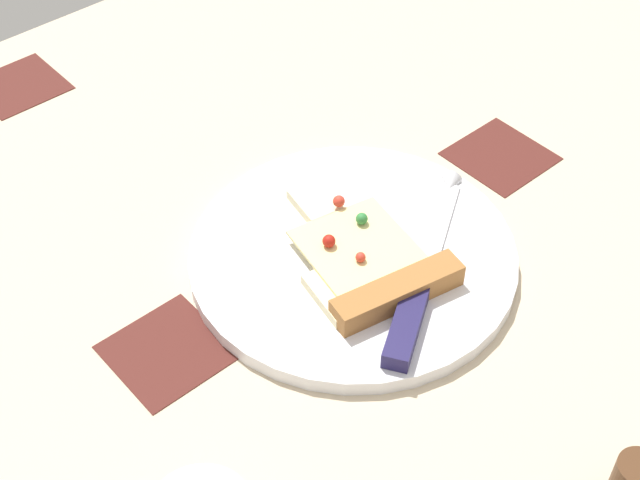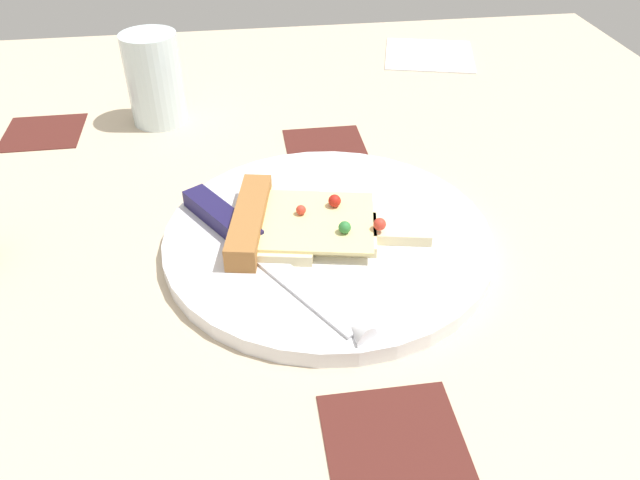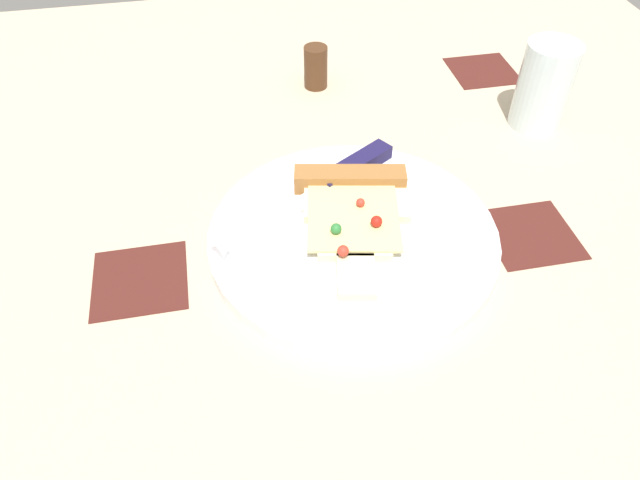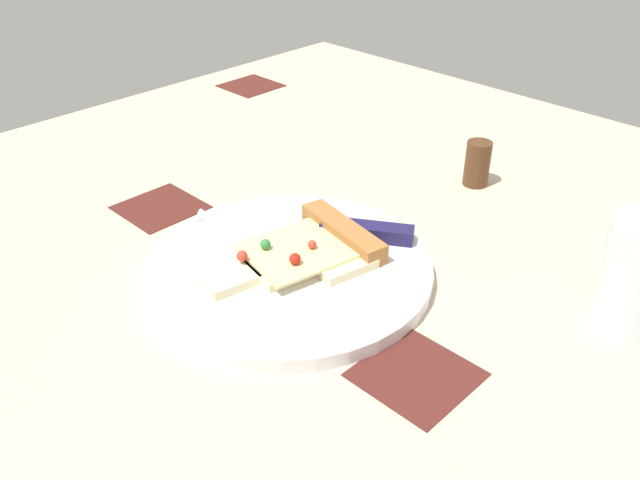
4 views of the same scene
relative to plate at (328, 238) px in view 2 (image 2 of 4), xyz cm
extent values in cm
cube|color=#C6B293|center=(1.23, 5.35, -2.25)|extent=(118.10, 118.10, 3.00)
cube|color=#4C1E19|center=(18.44, -2.53, -0.85)|extent=(9.00, 9.00, 0.20)
cube|color=#4C1E19|center=(-21.40, -1.07, -0.85)|extent=(9.00, 9.00, 0.20)
cube|color=#4C1E19|center=(26.50, 30.28, -0.85)|extent=(9.00, 9.00, 0.20)
cylinder|color=silver|center=(0.00, 0.00, 0.00)|extent=(29.41, 29.41, 1.50)
cube|color=beige|center=(0.78, 3.92, 1.25)|extent=(11.96, 8.02, 1.00)
cube|color=beige|center=(-0.29, -1.47, 1.25)|extent=(8.15, 6.89, 1.00)
cube|color=beige|center=(-1.26, -6.38, 1.25)|extent=(4.54, 5.80, 1.00)
cube|color=#EDD88C|center=(0.19, 0.98, 1.90)|extent=(10.97, 11.60, 0.30)
cube|color=#9E6633|center=(1.36, 6.87, 1.85)|extent=(12.28, 4.88, 2.20)
sphere|color=red|center=(1.47, 2.26, 2.50)|extent=(0.90, 0.90, 0.90)
sphere|color=red|center=(-2.05, -4.18, 2.61)|extent=(1.11, 1.11, 1.11)
sphere|color=#2D7A38|center=(-2.06, -1.12, 2.60)|extent=(1.09, 1.09, 1.09)
sphere|color=#B21E14|center=(2.06, -0.92, 2.63)|extent=(1.16, 1.16, 1.16)
cube|color=silver|center=(-7.75, 2.94, 0.90)|extent=(11.22, 8.08, 0.30)
cone|color=silver|center=(-12.83, -0.25, 0.90)|extent=(2.76, 2.76, 2.00)
cube|color=#1E1947|center=(2.41, 9.33, 1.55)|extent=(9.64, 7.18, 1.60)
cylinder|color=silver|center=(27.79, 16.50, 4.63)|extent=(6.54, 6.54, 10.76)
cube|color=white|center=(44.16, -22.35, -0.55)|extent=(15.87, 15.87, 0.40)
camera|label=1|loc=(40.84, 42.24, 60.50)|focal=52.71mm
camera|label=2|loc=(-44.29, 7.11, 33.90)|focal=34.90mm
camera|label=3|loc=(-11.66, -41.63, 42.66)|focal=33.40mm
camera|label=4|loc=(42.39, -38.38, 38.89)|focal=37.98mm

